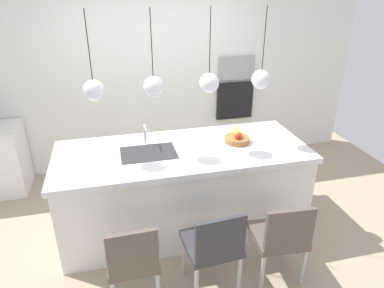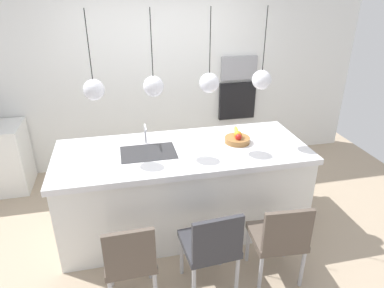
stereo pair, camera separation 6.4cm
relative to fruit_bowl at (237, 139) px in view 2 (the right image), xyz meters
The scene contains 15 objects.
floor 1.17m from the fruit_bowl, behind, with size 6.60×6.60×0.00m, color tan.
back_wall 1.75m from the fruit_bowl, 110.77° to the left, with size 6.00×0.10×2.60m, color white.
kitchen_island 0.80m from the fruit_bowl, behind, with size 2.63×1.06×0.95m.
sink_basin 0.97m from the fruit_bowl, behind, with size 0.56×0.40×0.02m, color #2D2D30.
faucet 0.99m from the fruit_bowl, 169.68° to the left, with size 0.02×0.17×0.22m.
fruit_bowl is the anchor object (origin of this frame).
microwave 1.69m from the fruit_bowl, 70.63° to the left, with size 0.54×0.08×0.34m, color #9E9EA3.
oven 1.64m from the fruit_bowl, 70.63° to the left, with size 0.56×0.08×0.56m, color black.
chair_near 1.69m from the fruit_bowl, 140.74° to the right, with size 0.42×0.44×0.87m.
chair_middle 1.26m from the fruit_bowl, 118.95° to the right, with size 0.48×0.48×0.88m.
chair_far 1.15m from the fruit_bowl, 86.46° to the right, with size 0.48×0.47×0.85m.
pendant_light_left 1.57m from the fruit_bowl, behind, with size 0.20×0.20×0.80m.
pendant_light_center_left 1.10m from the fruit_bowl, behind, with size 0.20×0.20×0.80m.
pendant_light_center_right 0.73m from the fruit_bowl, behind, with size 0.20×0.20×0.80m.
pendant_light_right 0.68m from the fruit_bowl, ahead, with size 0.20×0.20×0.80m.
Camera 2 is at (-0.62, -3.19, 2.53)m, focal length 32.42 mm.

